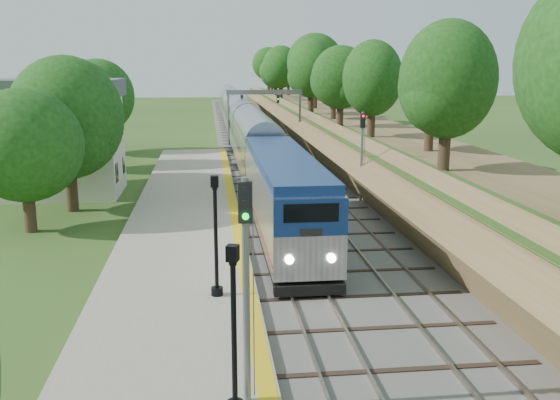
{
  "coord_description": "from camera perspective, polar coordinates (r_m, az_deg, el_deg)",
  "views": [
    {
      "loc": [
        -3.75,
        -14.46,
        9.03
      ],
      "look_at": [
        -0.5,
        13.77,
        2.8
      ],
      "focal_mm": 40.0,
      "sensor_mm": 36.0,
      "label": 1
    }
  ],
  "objects": [
    {
      "name": "platform",
      "position": [
        31.75,
        -8.94,
        -3.96
      ],
      "size": [
        6.4,
        68.0,
        0.38
      ],
      "primitive_type": "cube",
      "color": "gray",
      "rests_on": "ground"
    },
    {
      "name": "trackbed",
      "position": [
        75.22,
        -2.14,
        5.51
      ],
      "size": [
        9.5,
        170.0,
        0.28
      ],
      "color": "#4C4944",
      "rests_on": "ground"
    },
    {
      "name": "lamppost_far",
      "position": [
        23.55,
        -5.87,
        -3.93
      ],
      "size": [
        0.46,
        0.46,
        4.64
      ],
      "color": "black",
      "rests_on": "platform"
    },
    {
      "name": "yellow_stripe",
      "position": [
        31.7,
        -3.79,
        -3.49
      ],
      "size": [
        0.55,
        68.0,
        0.01
      ],
      "primitive_type": "cube",
      "color": "gold",
      "rests_on": "platform"
    },
    {
      "name": "train",
      "position": [
        69.84,
        -3.48,
        6.72
      ],
      "size": [
        2.88,
        95.98,
        4.24
      ],
      "color": "black",
      "rests_on": "trackbed"
    },
    {
      "name": "trees_behind_platform",
      "position": [
        36.18,
        -18.4,
        4.59
      ],
      "size": [
        7.82,
        53.32,
        7.21
      ],
      "color": "#332316",
      "rests_on": "ground"
    },
    {
      "name": "station_building",
      "position": [
        45.89,
        -19.52,
        5.48
      ],
      "size": [
        8.6,
        6.6,
        8.0
      ],
      "color": "beige",
      "rests_on": "ground"
    },
    {
      "name": "signal_gantry",
      "position": [
        69.86,
        -1.46,
        8.9
      ],
      "size": [
        8.4,
        0.38,
        6.2
      ],
      "color": "slate",
      "rests_on": "ground"
    },
    {
      "name": "lamppost_mid",
      "position": [
        15.82,
        -4.22,
        -12.65
      ],
      "size": [
        0.44,
        0.44,
        4.41
      ],
      "color": "black",
      "rests_on": "platform"
    },
    {
      "name": "signal_farside",
      "position": [
        41.16,
        7.51,
        4.83
      ],
      "size": [
        0.32,
        0.26,
        5.87
      ],
      "color": "slate",
      "rests_on": "ground"
    },
    {
      "name": "embankment",
      "position": [
        76.11,
        4.17,
        7.0
      ],
      "size": [
        10.64,
        170.0,
        11.7
      ],
      "color": "brown",
      "rests_on": "ground"
    },
    {
      "name": "signal_platform",
      "position": [
        15.68,
        -3.14,
        -6.2
      ],
      "size": [
        0.35,
        0.28,
        5.96
      ],
      "color": "slate",
      "rests_on": "platform"
    }
  ]
}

